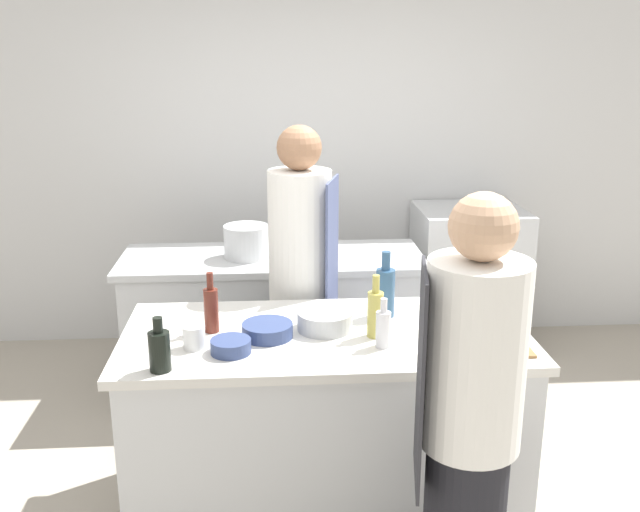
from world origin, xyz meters
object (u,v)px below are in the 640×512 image
object	(u,v)px
bowl_mixing_large	(267,330)
bowl_ceramic_blue	(231,346)
bottle_wine	(385,291)
chef_at_stove	(301,286)
bowl_prep_small	(324,321)
cup	(194,337)
stockpot	(246,242)
chef_at_prep_near	(469,425)
bottle_sauce	(375,312)
bottle_olive_oil	(383,328)
bottle_vinegar	(211,308)
bottle_cooking_oil	(159,350)
oven_range	(467,280)

from	to	relation	value
bowl_mixing_large	bowl_ceramic_blue	xyz separation A→B (m)	(-0.15, -0.16, -0.00)
bottle_wine	bowl_ceramic_blue	distance (m)	0.80
chef_at_stove	bowl_prep_small	size ratio (longest dim) A/B	6.97
cup	stockpot	size ratio (longest dim) A/B	0.37
bowl_ceramic_blue	bottle_wine	bearing A→B (deg)	28.12
chef_at_prep_near	bottle_sauce	distance (m)	0.76
cup	stockpot	xyz separation A→B (m)	(0.18, 1.32, 0.05)
chef_at_prep_near	chef_at_stove	size ratio (longest dim) A/B	0.96
cup	bowl_mixing_large	bearing A→B (deg)	17.52
chef_at_stove	cup	xyz separation A→B (m)	(-0.48, -0.79, 0.05)
bowl_prep_small	bottle_olive_oil	bearing A→B (deg)	-41.84
bowl_mixing_large	stockpot	xyz separation A→B (m)	(-0.13, 1.23, 0.07)
cup	bottle_sauce	bearing A→B (deg)	5.37
chef_at_stove	bowl_prep_small	xyz separation A→B (m)	(0.08, -0.62, 0.05)
bottle_vinegar	bowl_mixing_large	size ratio (longest dim) A/B	1.24
bottle_cooking_oil	bowl_prep_small	size ratio (longest dim) A/B	0.90
bowl_ceramic_blue	stockpot	world-z (taller)	stockpot
cup	bowl_ceramic_blue	bearing A→B (deg)	-20.98
bottle_wine	stockpot	world-z (taller)	bottle_wine
bowl_ceramic_blue	cup	distance (m)	0.17
bottle_vinegar	bowl_prep_small	xyz separation A→B (m)	(0.50, -0.01, -0.07)
oven_range	bowl_prep_small	bearing A→B (deg)	-123.46
bowl_ceramic_blue	bottle_sauce	bearing A→B (deg)	12.06
bowl_ceramic_blue	chef_at_stove	bearing A→B (deg)	68.87
bowl_ceramic_blue	bowl_mixing_large	bearing A→B (deg)	46.03
bottle_sauce	bowl_mixing_large	distance (m)	0.48
bottle_olive_oil	bottle_vinegar	world-z (taller)	bottle_vinegar
chef_at_prep_near	bottle_olive_oil	xyz separation A→B (m)	(-0.21, 0.59, 0.13)
oven_range	bottle_sauce	size ratio (longest dim) A/B	3.65
bottle_olive_oil	cup	bearing A→B (deg)	176.98
chef_at_prep_near	bottle_wine	xyz separation A→B (m)	(-0.15, 0.95, 0.17)
bottle_vinegar	bottle_wine	bearing A→B (deg)	9.92
bottle_wine	oven_range	bearing A→B (deg)	61.82
stockpot	bottle_vinegar	bearing A→B (deg)	-95.93
oven_range	chef_at_prep_near	xyz separation A→B (m)	(-0.69, -2.52, 0.32)
chef_at_stove	bottle_wine	bearing A→B (deg)	53.49
bottle_cooking_oil	bowl_mixing_large	size ratio (longest dim) A/B	1.00
chef_at_stove	stockpot	xyz separation A→B (m)	(-0.30, 0.54, 0.10)
bottle_wine	stockpot	size ratio (longest dim) A/B	1.17
oven_range	bottle_wine	size ratio (longest dim) A/B	3.27
bowl_prep_small	chef_at_prep_near	bearing A→B (deg)	-60.71
bottle_wine	cup	bearing A→B (deg)	-159.81
bottle_wine	bowl_prep_small	world-z (taller)	bottle_wine
bottle_wine	bottle_cooking_oil	bearing A→B (deg)	-151.60
bottle_cooking_oil	bowl_ceramic_blue	bearing A→B (deg)	29.14
bottle_sauce	bowl_prep_small	xyz separation A→B (m)	(-0.21, 0.09, -0.07)
bottle_olive_oil	stockpot	world-z (taller)	bottle_olive_oil
chef_at_prep_near	chef_at_stove	bearing A→B (deg)	30.02
chef_at_stove	chef_at_prep_near	bearing A→B (deg)	35.36
bottle_cooking_oil	bottle_olive_oil	bearing A→B (deg)	10.42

